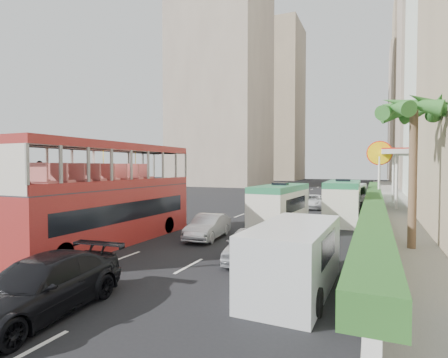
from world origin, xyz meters
The scene contains 19 objects.
ground_plane centered at (0.00, 0.00, 0.00)m, with size 200.00×200.00×0.00m, color black.
double_decker_bus centered at (-6.00, 0.00, 2.53)m, with size 2.50×11.00×5.06m, color #A12622.
car_silver_lane_a centered at (-2.00, 3.01, 0.00)m, with size 1.38×3.95×1.30m, color silver.
car_silver_lane_b centered at (1.37, -0.25, 0.00)m, with size 1.54×3.82×1.30m, color silver.
car_black centered at (-1.78, -7.50, 0.00)m, with size 2.08×5.13×1.49m, color black.
van_asset centered at (1.02, 19.29, 0.00)m, with size 2.09×4.53×1.26m, color silver.
minibus_near centered at (0.81, 7.51, 1.37)m, with size 2.06×6.17×2.74m, color silver.
minibus_far centered at (4.20, 11.88, 1.43)m, with size 2.16×6.47×2.87m, color silver.
panel_van_near centered at (3.93, -3.03, 1.04)m, with size 2.09×5.22×2.09m, color silver.
panel_van_far centered at (4.12, 20.77, 1.13)m, with size 2.25×5.63×2.25m, color silver.
sidewalk centered at (9.00, 25.00, 0.09)m, with size 6.00×120.00×0.18m, color #99968C.
kerb_wall centered at (6.20, 14.00, 0.68)m, with size 0.30×44.00×1.00m, color silver.
hedge centered at (6.20, 14.00, 1.53)m, with size 1.10×44.00×0.70m, color #2D6626.
palm_tree centered at (7.80, 4.00, 3.38)m, with size 0.36×0.36×6.40m, color brown.
shell_station centered at (10.00, 23.00, 2.75)m, with size 6.50×8.00×5.50m, color silver.
tower_far_a centered at (17.00, 82.00, 22.00)m, with size 14.00×14.00×44.00m, color tan.
tower_far_b centered at (17.00, 104.00, 20.00)m, with size 14.00×14.00×40.00m, color tan.
tower_left_a centered at (-24.00, 55.00, 26.00)m, with size 18.00×18.00×52.00m, color tan.
tower_left_b centered at (-22.00, 90.00, 23.00)m, with size 16.00×16.00×46.00m, color tan.
Camera 1 is at (6.20, -13.85, 3.88)m, focal length 28.00 mm.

